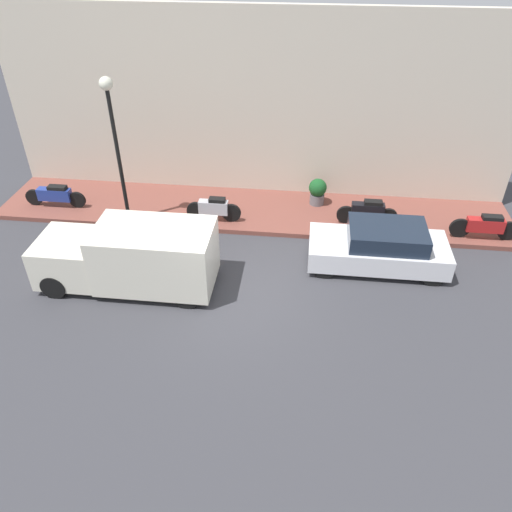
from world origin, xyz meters
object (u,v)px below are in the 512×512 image
motorcycle_red (485,226)px  motorcycle_black (368,212)px  scooter_silver (214,208)px  streetlamp (113,124)px  potted_plant (318,191)px  delivery_van (129,256)px  parked_car (380,247)px  motorcycle_blue (55,195)px

motorcycle_red → motorcycle_black: bearing=82.8°
scooter_silver → streetlamp: bearing=96.4°
potted_plant → motorcycle_red: bearing=-107.3°
motorcycle_red → streetlamp: (-0.19, 11.27, 2.83)m
delivery_van → motorcycle_black: 7.59m
parked_car → motorcycle_black: (2.04, 0.20, -0.02)m
parked_car → motorcycle_black: parked_car is taller
scooter_silver → potted_plant: bearing=-66.0°
motorcycle_red → potted_plant: size_ratio=2.23×
parked_car → motorcycle_blue: 10.88m
potted_plant → parked_car: bearing=-150.3°
motorcycle_black → streetlamp: bearing=94.7°
motorcycle_black → motorcycle_blue: bearing=90.1°
delivery_van → potted_plant: delivery_van is taller
motorcycle_black → motorcycle_red: size_ratio=0.94×
motorcycle_red → streetlamp: bearing=91.0°
parked_car → streetlamp: size_ratio=0.85×
parked_car → potted_plant: 3.68m
parked_car → motorcycle_blue: (2.02, 10.69, -0.06)m
motorcycle_red → motorcycle_blue: bearing=88.3°
delivery_van → parked_car: bearing=-76.3°
scooter_silver → motorcycle_blue: 5.54m
scooter_silver → parked_car: bearing=-108.4°
delivery_van → streetlamp: bearing=20.2°
scooter_silver → streetlamp: 3.99m
motorcycle_blue → streetlamp: 4.01m
motorcycle_black → motorcycle_red: bearing=-97.2°
scooter_silver → potted_plant: (1.48, -3.33, 0.05)m
motorcycle_blue → potted_plant: bearing=-82.4°
motorcycle_blue → motorcycle_red: motorcycle_red is taller
motorcycle_black → scooter_silver: bearing=93.7°
delivery_van → motorcycle_red: 10.66m
parked_car → delivery_van: delivery_van is taller
scooter_silver → motorcycle_black: size_ratio=0.92×
parked_car → motorcycle_red: 3.69m
parked_car → streetlamp: 8.54m
delivery_van → motorcycle_black: (3.70, -6.62, -0.32)m
motorcycle_blue → streetlamp: bearing=-102.6°
motorcycle_black → potted_plant: bearing=54.4°
motorcycle_red → scooter_silver: bearing=89.2°
parked_car → scooter_silver: parked_car is taller
parked_car → potted_plant: bearing=29.7°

